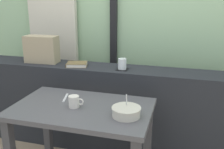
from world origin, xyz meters
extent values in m
cube|color=#9EC699|center=(0.00, 1.09, 1.40)|extent=(4.80, 0.08, 2.80)
cube|color=beige|center=(-0.81, 0.99, 1.25)|extent=(0.56, 0.06, 2.50)
cube|color=black|center=(-0.12, 1.02, 1.30)|extent=(0.07, 0.05, 2.60)
cube|color=#23262B|center=(0.00, 0.55, 0.41)|extent=(2.80, 0.32, 0.82)
cube|color=#414145|center=(-0.51, 0.21, 0.32)|extent=(0.06, 0.06, 0.65)
cube|color=#414145|center=(0.39, 0.21, 0.32)|extent=(0.06, 0.06, 0.65)
cube|color=#4C4C51|center=(-0.06, -0.05, 0.67)|extent=(1.00, 0.62, 0.03)
cube|color=black|center=(0.10, 0.51, 0.83)|extent=(0.10, 0.10, 0.00)
cylinder|color=white|center=(0.10, 0.51, 0.88)|extent=(0.07, 0.07, 0.09)
cylinder|color=#CC4C38|center=(0.10, 0.51, 0.87)|extent=(0.07, 0.07, 0.07)
cube|color=brown|center=(-0.33, 0.51, 0.83)|extent=(0.21, 0.19, 0.00)
cube|color=silver|center=(-0.33, 0.51, 0.84)|extent=(0.20, 0.18, 0.03)
cube|color=brown|center=(-0.33, 0.51, 0.86)|extent=(0.21, 0.19, 0.00)
cube|color=brown|center=(-0.42, 0.49, 0.84)|extent=(0.04, 0.14, 0.03)
cube|color=tan|center=(-0.72, 0.55, 0.95)|extent=(0.33, 0.15, 0.26)
cylinder|color=beige|center=(0.28, -0.12, 0.72)|extent=(0.19, 0.19, 0.06)
cylinder|color=beige|center=(0.28, -0.12, 0.74)|extent=(0.19, 0.19, 0.01)
cylinder|color=tan|center=(0.28, -0.12, 0.71)|extent=(0.16, 0.16, 0.04)
cylinder|color=silver|center=(0.28, -0.09, 0.77)|extent=(0.02, 0.10, 0.15)
ellipsoid|color=silver|center=(0.28, -0.07, 0.72)|extent=(0.03, 0.05, 0.01)
cube|color=silver|center=(-0.25, 0.07, 0.69)|extent=(0.06, 0.17, 0.01)
cylinder|color=silver|center=(-0.11, -0.07, 0.73)|extent=(0.08, 0.08, 0.08)
torus|color=silver|center=(-0.06, -0.07, 0.73)|extent=(0.05, 0.01, 0.05)
camera|label=1|loc=(0.62, -1.66, 1.45)|focal=41.98mm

